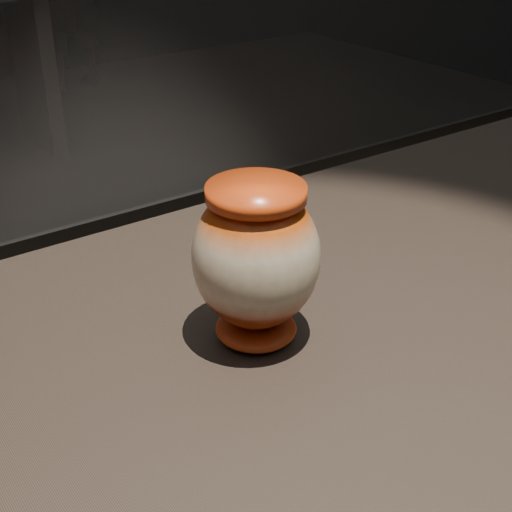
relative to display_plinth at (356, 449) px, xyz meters
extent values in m
cube|color=black|center=(0.00, 0.00, 0.24)|extent=(2.00, 0.80, 0.05)
ellipsoid|color=maroon|center=(-0.17, 0.02, 0.28)|extent=(0.12, 0.12, 0.03)
ellipsoid|color=beige|center=(-0.17, 0.02, 0.38)|extent=(0.17, 0.17, 0.18)
cylinder|color=#D45214|center=(-0.17, 0.02, 0.46)|extent=(0.13, 0.13, 0.02)
cube|color=black|center=(0.68, 3.35, -0.21)|extent=(0.08, 0.50, 0.85)
camera|label=1|loc=(-0.60, -0.58, 0.78)|focal=50.00mm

